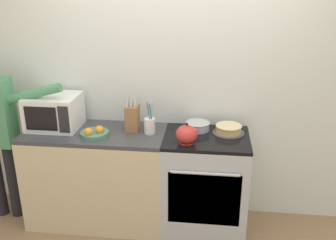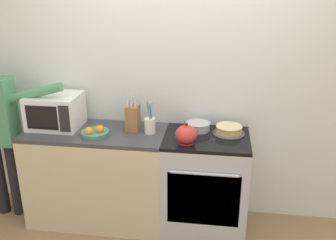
{
  "view_description": "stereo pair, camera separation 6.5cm",
  "coord_description": "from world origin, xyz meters",
  "px_view_note": "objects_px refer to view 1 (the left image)",
  "views": [
    {
      "loc": [
        0.33,
        -2.71,
        2.21
      ],
      "look_at": [
        -0.02,
        0.26,
        1.07
      ],
      "focal_mm": 40.0,
      "sensor_mm": 36.0,
      "label": 1
    },
    {
      "loc": [
        0.4,
        -2.7,
        2.21
      ],
      "look_at": [
        -0.02,
        0.26,
        1.07
      ],
      "focal_mm": 40.0,
      "sensor_mm": 36.0,
      "label": 2
    }
  ],
  "objects_px": {
    "layer_cake": "(229,130)",
    "tea_kettle": "(187,134)",
    "knife_block": "(132,117)",
    "mixing_bowl": "(198,126)",
    "fruit_bowl": "(95,133)",
    "stove_range": "(205,183)",
    "utensil_crock": "(150,125)",
    "microwave": "(54,112)"
  },
  "relations": [
    {
      "from": "stove_range",
      "to": "fruit_bowl",
      "type": "height_order",
      "value": "fruit_bowl"
    },
    {
      "from": "fruit_bowl",
      "to": "microwave",
      "type": "distance_m",
      "value": 0.46
    },
    {
      "from": "mixing_bowl",
      "to": "microwave",
      "type": "relative_size",
      "value": 0.49
    },
    {
      "from": "stove_range",
      "to": "microwave",
      "type": "bearing_deg",
      "value": 177.6
    },
    {
      "from": "stove_range",
      "to": "microwave",
      "type": "relative_size",
      "value": 2.01
    },
    {
      "from": "tea_kettle",
      "to": "knife_block",
      "type": "relative_size",
      "value": 0.69
    },
    {
      "from": "mixing_bowl",
      "to": "fruit_bowl",
      "type": "bearing_deg",
      "value": -164.43
    },
    {
      "from": "mixing_bowl",
      "to": "fruit_bowl",
      "type": "distance_m",
      "value": 0.92
    },
    {
      "from": "knife_block",
      "to": "tea_kettle",
      "type": "bearing_deg",
      "value": -24.28
    },
    {
      "from": "fruit_bowl",
      "to": "microwave",
      "type": "relative_size",
      "value": 0.54
    },
    {
      "from": "stove_range",
      "to": "fruit_bowl",
      "type": "relative_size",
      "value": 3.75
    },
    {
      "from": "layer_cake",
      "to": "tea_kettle",
      "type": "bearing_deg",
      "value": -144.89
    },
    {
      "from": "tea_kettle",
      "to": "microwave",
      "type": "height_order",
      "value": "microwave"
    },
    {
      "from": "stove_range",
      "to": "knife_block",
      "type": "height_order",
      "value": "knife_block"
    },
    {
      "from": "knife_block",
      "to": "fruit_bowl",
      "type": "bearing_deg",
      "value": -149.02
    },
    {
      "from": "stove_range",
      "to": "tea_kettle",
      "type": "bearing_deg",
      "value": -137.91
    },
    {
      "from": "fruit_bowl",
      "to": "microwave",
      "type": "bearing_deg",
      "value": 159.62
    },
    {
      "from": "knife_block",
      "to": "utensil_crock",
      "type": "relative_size",
      "value": 1.07
    },
    {
      "from": "mixing_bowl",
      "to": "fruit_bowl",
      "type": "height_order",
      "value": "fruit_bowl"
    },
    {
      "from": "layer_cake",
      "to": "fruit_bowl",
      "type": "distance_m",
      "value": 1.17
    },
    {
      "from": "utensil_crock",
      "to": "fruit_bowl",
      "type": "bearing_deg",
      "value": -165.71
    },
    {
      "from": "stove_range",
      "to": "mixing_bowl",
      "type": "distance_m",
      "value": 0.53
    },
    {
      "from": "layer_cake",
      "to": "tea_kettle",
      "type": "distance_m",
      "value": 0.43
    },
    {
      "from": "layer_cake",
      "to": "utensil_crock",
      "type": "relative_size",
      "value": 0.94
    },
    {
      "from": "tea_kettle",
      "to": "utensil_crock",
      "type": "xyz_separation_m",
      "value": [
        -0.34,
        0.17,
        0.0
      ]
    },
    {
      "from": "tea_kettle",
      "to": "mixing_bowl",
      "type": "height_order",
      "value": "tea_kettle"
    },
    {
      "from": "layer_cake",
      "to": "microwave",
      "type": "height_order",
      "value": "microwave"
    },
    {
      "from": "mixing_bowl",
      "to": "tea_kettle",
      "type": "bearing_deg",
      "value": -104.69
    },
    {
      "from": "tea_kettle",
      "to": "mixing_bowl",
      "type": "relative_size",
      "value": 0.99
    },
    {
      "from": "utensil_crock",
      "to": "microwave",
      "type": "relative_size",
      "value": 0.66
    },
    {
      "from": "tea_kettle",
      "to": "fruit_bowl",
      "type": "height_order",
      "value": "tea_kettle"
    },
    {
      "from": "stove_range",
      "to": "tea_kettle",
      "type": "distance_m",
      "value": 0.58
    },
    {
      "from": "stove_range",
      "to": "layer_cake",
      "type": "distance_m",
      "value": 0.54
    },
    {
      "from": "mixing_bowl",
      "to": "knife_block",
      "type": "xyz_separation_m",
      "value": [
        -0.58,
        -0.07,
        0.08
      ]
    },
    {
      "from": "stove_range",
      "to": "mixing_bowl",
      "type": "xyz_separation_m",
      "value": [
        -0.09,
        0.15,
        0.5
      ]
    },
    {
      "from": "fruit_bowl",
      "to": "mixing_bowl",
      "type": "bearing_deg",
      "value": 15.57
    },
    {
      "from": "knife_block",
      "to": "mixing_bowl",
      "type": "bearing_deg",
      "value": 6.5
    },
    {
      "from": "utensil_crock",
      "to": "mixing_bowl",
      "type": "bearing_deg",
      "value": 16.99
    },
    {
      "from": "utensil_crock",
      "to": "fruit_bowl",
      "type": "relative_size",
      "value": 1.22
    },
    {
      "from": "stove_range",
      "to": "utensil_crock",
      "type": "relative_size",
      "value": 3.07
    },
    {
      "from": "layer_cake",
      "to": "knife_block",
      "type": "xyz_separation_m",
      "value": [
        -0.86,
        -0.02,
        0.08
      ]
    },
    {
      "from": "tea_kettle",
      "to": "fruit_bowl",
      "type": "bearing_deg",
      "value": 176.51
    }
  ]
}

